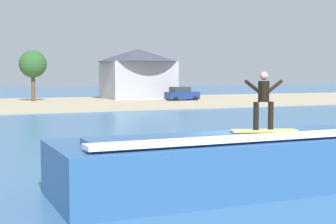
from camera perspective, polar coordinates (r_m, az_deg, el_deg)
ground_plane at (r=16.19m, az=7.61°, el=-7.75°), size 260.00×260.00×0.00m
wave_crest at (r=14.98m, az=7.37°, el=-5.60°), size 10.50×3.61×1.71m
surfboard at (r=14.85m, az=10.79°, el=-2.09°), size 1.94×1.01×0.06m
surfer at (r=14.81m, az=10.77°, el=1.66°), size 1.29×0.32×1.68m
shoreline_bank at (r=58.27m, az=-15.65°, el=0.86°), size 120.00×26.80×0.17m
car_far_shore at (r=63.11m, az=1.55°, el=2.04°), size 4.09×2.28×1.86m
house_gabled_white at (r=67.97m, az=-3.43°, el=4.66°), size 10.86×10.86×6.82m
tree_tall_bare at (r=63.16m, az=-15.05°, el=5.22°), size 3.31×3.31×6.32m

